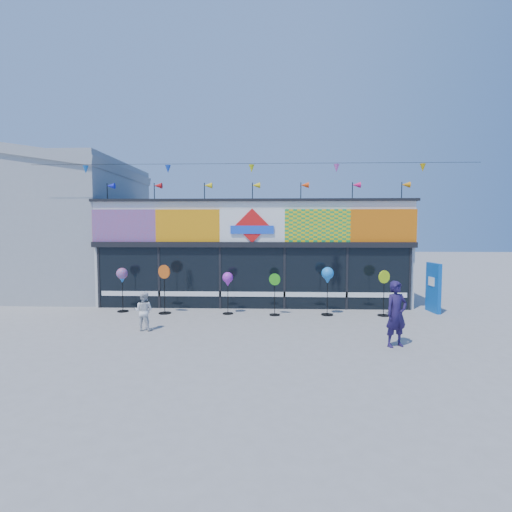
{
  "coord_description": "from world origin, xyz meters",
  "views": [
    {
      "loc": [
        0.69,
        -11.33,
        3.01
      ],
      "look_at": [
        0.19,
        2.0,
        2.08
      ],
      "focal_mm": 28.0,
      "sensor_mm": 36.0,
      "label": 1
    }
  ],
  "objects_px": {
    "spinner_4": "(328,277)",
    "child": "(144,311)",
    "spinner_0": "(122,277)",
    "spinner_2": "(228,281)",
    "blue_sign": "(433,288)",
    "spinner_1": "(164,288)",
    "spinner_3": "(275,293)",
    "spinner_5": "(384,292)",
    "adult_man": "(396,314)"
  },
  "relations": [
    {
      "from": "spinner_4",
      "to": "child",
      "type": "height_order",
      "value": "spinner_4"
    },
    {
      "from": "spinner_0",
      "to": "spinner_2",
      "type": "height_order",
      "value": "spinner_0"
    },
    {
      "from": "blue_sign",
      "to": "spinner_4",
      "type": "distance_m",
      "value": 3.94
    },
    {
      "from": "spinner_1",
      "to": "spinner_3",
      "type": "relative_size",
      "value": 1.19
    },
    {
      "from": "spinner_2",
      "to": "spinner_4",
      "type": "distance_m",
      "value": 3.46
    },
    {
      "from": "spinner_2",
      "to": "spinner_5",
      "type": "bearing_deg",
      "value": -1.14
    },
    {
      "from": "spinner_5",
      "to": "adult_man",
      "type": "distance_m",
      "value": 3.65
    },
    {
      "from": "blue_sign",
      "to": "spinner_3",
      "type": "height_order",
      "value": "blue_sign"
    },
    {
      "from": "spinner_4",
      "to": "spinner_1",
      "type": "bearing_deg",
      "value": 179.57
    },
    {
      "from": "spinner_3",
      "to": "spinner_0",
      "type": "bearing_deg",
      "value": 176.01
    },
    {
      "from": "spinner_1",
      "to": "spinner_2",
      "type": "height_order",
      "value": "spinner_1"
    },
    {
      "from": "spinner_3",
      "to": "spinner_1",
      "type": "bearing_deg",
      "value": 178.24
    },
    {
      "from": "blue_sign",
      "to": "spinner_5",
      "type": "relative_size",
      "value": 1.13
    },
    {
      "from": "spinner_0",
      "to": "child",
      "type": "distance_m",
      "value": 3.1
    },
    {
      "from": "spinner_0",
      "to": "spinner_5",
      "type": "xyz_separation_m",
      "value": [
        9.21,
        -0.35,
        -0.44
      ]
    },
    {
      "from": "blue_sign",
      "to": "spinner_2",
      "type": "height_order",
      "value": "blue_sign"
    },
    {
      "from": "adult_man",
      "to": "child",
      "type": "height_order",
      "value": "adult_man"
    },
    {
      "from": "spinner_4",
      "to": "adult_man",
      "type": "distance_m",
      "value": 3.86
    },
    {
      "from": "spinner_1",
      "to": "spinner_5",
      "type": "bearing_deg",
      "value": -0.67
    },
    {
      "from": "spinner_5",
      "to": "adult_man",
      "type": "xyz_separation_m",
      "value": [
        -0.69,
        -3.58,
        0.01
      ]
    },
    {
      "from": "blue_sign",
      "to": "spinner_3",
      "type": "bearing_deg",
      "value": -178.47
    },
    {
      "from": "adult_man",
      "to": "spinner_5",
      "type": "bearing_deg",
      "value": 56.65
    },
    {
      "from": "spinner_1",
      "to": "adult_man",
      "type": "xyz_separation_m",
      "value": [
        6.92,
        -3.67,
        -0.07
      ]
    },
    {
      "from": "spinner_2",
      "to": "spinner_3",
      "type": "bearing_deg",
      "value": -4.79
    },
    {
      "from": "adult_man",
      "to": "spinner_4",
      "type": "bearing_deg",
      "value": 86.26
    },
    {
      "from": "spinner_5",
      "to": "child",
      "type": "height_order",
      "value": "spinner_5"
    },
    {
      "from": "blue_sign",
      "to": "spinner_4",
      "type": "bearing_deg",
      "value": -176.22
    },
    {
      "from": "spinner_2",
      "to": "adult_man",
      "type": "xyz_separation_m",
      "value": [
        4.68,
        -3.69,
        -0.34
      ]
    },
    {
      "from": "spinner_3",
      "to": "adult_man",
      "type": "distance_m",
      "value": 4.68
    },
    {
      "from": "blue_sign",
      "to": "spinner_0",
      "type": "xyz_separation_m",
      "value": [
        -11.15,
        -0.34,
        0.38
      ]
    },
    {
      "from": "blue_sign",
      "to": "child",
      "type": "bearing_deg",
      "value": -168.8
    },
    {
      "from": "child",
      "to": "spinner_0",
      "type": "bearing_deg",
      "value": -50.15
    },
    {
      "from": "blue_sign",
      "to": "spinner_0",
      "type": "bearing_deg",
      "value": 176.02
    },
    {
      "from": "spinner_4",
      "to": "adult_man",
      "type": "relative_size",
      "value": 1.0
    },
    {
      "from": "spinner_4",
      "to": "spinner_5",
      "type": "distance_m",
      "value": 1.98
    },
    {
      "from": "spinner_2",
      "to": "child",
      "type": "relative_size",
      "value": 1.29
    },
    {
      "from": "spinner_1",
      "to": "spinner_3",
      "type": "distance_m",
      "value": 3.88
    },
    {
      "from": "spinner_5",
      "to": "spinner_1",
      "type": "bearing_deg",
      "value": 179.33
    },
    {
      "from": "spinner_0",
      "to": "spinner_1",
      "type": "height_order",
      "value": "spinner_1"
    },
    {
      "from": "spinner_1",
      "to": "adult_man",
      "type": "bearing_deg",
      "value": -27.94
    },
    {
      "from": "spinner_5",
      "to": "child",
      "type": "relative_size",
      "value": 1.37
    },
    {
      "from": "spinner_1",
      "to": "child",
      "type": "xyz_separation_m",
      "value": [
        0.0,
        -2.3,
        -0.34
      ]
    },
    {
      "from": "spinner_1",
      "to": "adult_man",
      "type": "distance_m",
      "value": 7.83
    },
    {
      "from": "spinner_1",
      "to": "spinner_2",
      "type": "distance_m",
      "value": 2.25
    },
    {
      "from": "spinner_2",
      "to": "adult_man",
      "type": "height_order",
      "value": "adult_man"
    },
    {
      "from": "spinner_1",
      "to": "adult_man",
      "type": "relative_size",
      "value": 1.03
    },
    {
      "from": "spinner_4",
      "to": "adult_man",
      "type": "bearing_deg",
      "value": -71.31
    },
    {
      "from": "spinner_5",
      "to": "blue_sign",
      "type": "bearing_deg",
      "value": 19.64
    },
    {
      "from": "spinner_5",
      "to": "spinner_0",
      "type": "bearing_deg",
      "value": 177.81
    },
    {
      "from": "blue_sign",
      "to": "spinner_2",
      "type": "distance_m",
      "value": 7.35
    }
  ]
}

